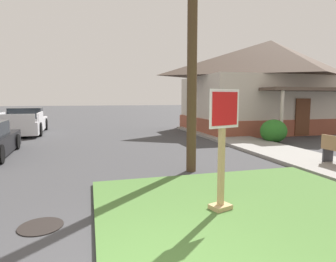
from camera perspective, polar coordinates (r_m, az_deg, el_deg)
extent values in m
cube|color=#477033|center=(5.36, 18.74, -16.03)|extent=(5.62, 5.60, 0.08)
cube|color=gray|center=(11.43, 21.77, -4.02)|extent=(2.20, 19.45, 0.12)
cube|color=tan|center=(5.14, 10.62, -4.13)|extent=(0.11, 0.11, 2.09)
cube|color=tan|center=(5.42, 10.39, -14.62)|extent=(0.43, 0.37, 0.08)
cube|color=white|center=(5.02, 11.20, 4.38)|extent=(0.65, 0.21, 0.67)
cube|color=red|center=(5.01, 11.31, 4.38)|extent=(0.55, 0.18, 0.57)
cylinder|color=black|center=(5.28, -24.03, -16.96)|extent=(0.70, 0.70, 0.02)
cylinder|color=black|center=(13.14, -28.04, -1.89)|extent=(0.25, 0.63, 0.62)
sphere|color=white|center=(13.96, -28.78, -0.81)|extent=(0.14, 0.14, 0.14)
cube|color=silver|center=(18.77, -26.69, 1.08)|extent=(2.30, 5.62, 0.68)
cube|color=black|center=(19.49, -26.45, 3.16)|extent=(1.87, 1.52, 0.68)
cube|color=silver|center=(17.95, -30.31, 2.46)|extent=(0.21, 2.33, 0.44)
cube|color=silver|center=(17.64, -24.13, 2.73)|extent=(0.21, 2.33, 0.44)
cube|color=silver|center=(16.05, -28.23, 2.19)|extent=(1.84, 0.19, 0.44)
cylinder|color=black|center=(20.57, -28.65, 1.06)|extent=(0.29, 0.77, 0.76)
cylinder|color=black|center=(20.30, -23.30, 1.27)|extent=(0.29, 0.77, 0.76)
cylinder|color=black|center=(17.01, -24.29, 0.30)|extent=(0.29, 0.77, 0.76)
cube|color=#2D2D33|center=(10.13, 29.24, -4.18)|extent=(0.36, 0.06, 0.41)
cube|color=brown|center=(19.67, 19.26, 1.49)|extent=(10.03, 6.19, 0.90)
cube|color=beige|center=(19.60, 19.45, 6.38)|extent=(9.83, 6.07, 2.46)
pyramid|color=brown|center=(19.76, 19.72, 13.33)|extent=(10.53, 6.50, 2.33)
cube|color=brown|center=(16.63, 27.03, 7.42)|extent=(5.52, 1.40, 0.16)
cylinder|color=beige|center=(14.78, 21.73, 2.97)|extent=(0.16, 0.16, 2.52)
cube|color=brown|center=(17.16, 25.25, 2.55)|extent=(0.90, 0.06, 2.00)
ellipsoid|color=#296D23|center=(14.17, 20.29, -0.01)|extent=(1.21, 1.21, 1.09)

